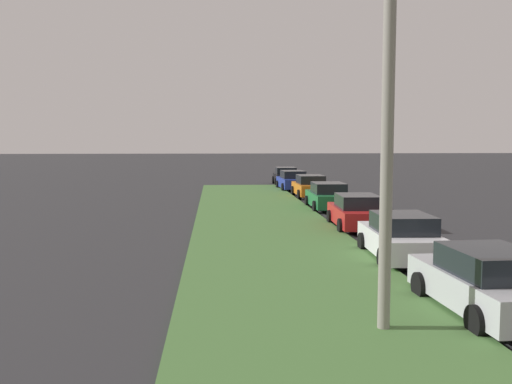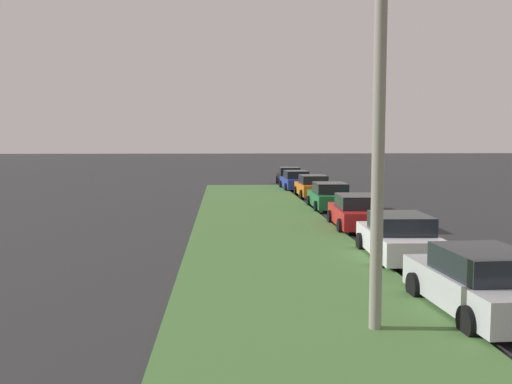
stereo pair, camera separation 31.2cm
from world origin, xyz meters
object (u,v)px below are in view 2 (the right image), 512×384
(parked_car_silver, at_px, (481,283))
(parked_car_blue, at_px, (296,181))
(parked_car_white, at_px, (399,238))
(parked_car_black, at_px, (289,176))
(parked_car_green, at_px, (330,197))
(parked_car_red, at_px, (357,212))
(parked_car_orange, at_px, (313,187))
(streetlight, at_px, (398,105))

(parked_car_silver, xyz_separation_m, parked_car_blue, (30.54, 0.04, 0.00))
(parked_car_silver, xyz_separation_m, parked_car_white, (5.70, -0.01, 0.00))
(parked_car_white, relative_size, parked_car_black, 1.00)
(parked_car_green, bearing_deg, parked_car_blue, 1.98)
(parked_car_blue, bearing_deg, parked_car_silver, 177.96)
(parked_car_green, xyz_separation_m, parked_car_blue, (11.96, 0.29, 0.00))
(parked_car_red, height_order, parked_car_orange, same)
(parked_car_white, bearing_deg, streetlight, 164.12)
(parked_car_silver, height_order, parked_car_black, same)
(parked_car_green, relative_size, parked_car_blue, 0.99)
(parked_car_red, height_order, streetlight, streetlight)
(parked_car_green, xyz_separation_m, parked_car_black, (17.21, 0.16, 0.00))
(parked_car_silver, bearing_deg, parked_car_red, -3.20)
(parked_car_red, bearing_deg, parked_car_blue, 2.85)
(parked_car_silver, height_order, parked_car_orange, same)
(parked_car_white, distance_m, parked_car_black, 30.09)
(parked_car_silver, bearing_deg, streetlight, 112.88)
(parked_car_orange, distance_m, streetlight, 26.56)
(parked_car_red, bearing_deg, parked_car_white, -179.08)
(parked_car_red, xyz_separation_m, parked_car_blue, (18.64, 0.19, 0.00))
(parked_car_silver, distance_m, parked_car_black, 35.79)
(parked_car_silver, bearing_deg, parked_car_white, -2.54)
(parked_car_green, bearing_deg, parked_car_white, 179.52)
(parked_car_green, relative_size, streetlight, 0.58)
(parked_car_black, bearing_deg, parked_car_blue, -179.95)
(parked_car_blue, distance_m, streetlight, 31.86)
(parked_car_white, bearing_deg, parked_car_silver, -177.92)
(parked_car_silver, distance_m, parked_car_red, 11.91)
(parked_car_blue, distance_m, parked_car_black, 5.25)
(parked_car_silver, bearing_deg, parked_car_black, -2.61)
(streetlight, bearing_deg, parked_car_silver, -64.65)
(parked_car_orange, bearing_deg, parked_car_white, 178.41)
(parked_car_silver, relative_size, parked_car_black, 1.01)
(parked_car_orange, bearing_deg, parked_car_red, 178.54)
(parked_car_red, relative_size, streetlight, 0.58)
(parked_car_green, height_order, streetlight, streetlight)
(parked_car_red, xyz_separation_m, parked_car_orange, (13.23, -0.22, 0.00))
(parked_car_white, xyz_separation_m, streetlight, (-6.74, 2.19, 3.67))
(parked_car_silver, relative_size, parked_car_white, 1.00)
(parked_car_blue, height_order, parked_car_black, same)
(parked_car_blue, bearing_deg, streetlight, 173.99)
(parked_car_black, bearing_deg, parked_car_red, -178.37)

